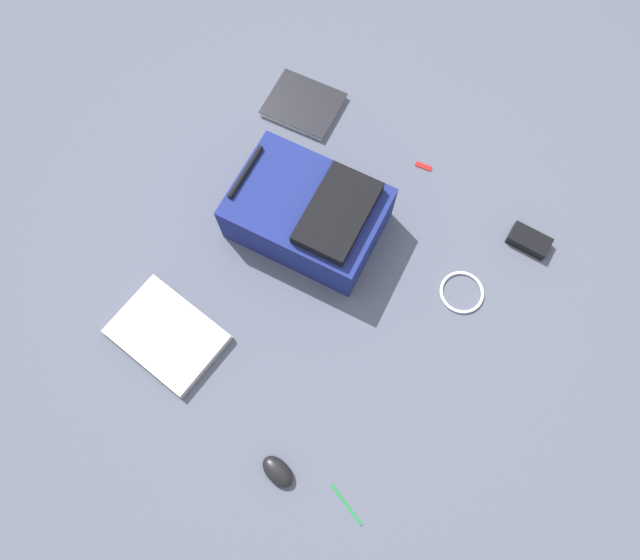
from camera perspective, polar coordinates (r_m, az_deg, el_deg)
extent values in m
plane|color=#4C5160|center=(1.74, 0.75, 0.34)|extent=(3.92, 3.92, 0.00)
cube|color=navy|center=(1.73, -1.31, 6.93)|extent=(0.37, 0.49, 0.17)
cube|color=black|center=(1.62, 1.87, 7.05)|extent=(0.30, 0.20, 0.04)
cylinder|color=black|center=(1.71, -7.77, 11.13)|extent=(0.20, 0.04, 0.02)
cube|color=#929296|center=(1.75, -15.60, -5.55)|extent=(0.26, 0.35, 0.02)
cube|color=#B7B7BC|center=(1.73, -15.74, -5.43)|extent=(0.26, 0.34, 0.01)
cube|color=silver|center=(2.04, -1.74, 17.80)|extent=(0.23, 0.27, 0.02)
cube|color=black|center=(2.03, -1.75, 17.98)|extent=(0.24, 0.27, 0.00)
ellipsoid|color=black|center=(1.63, -4.44, -19.30)|extent=(0.08, 0.11, 0.04)
torus|color=silver|center=(1.78, 14.59, -1.24)|extent=(0.14, 0.14, 0.01)
cube|color=black|center=(1.90, 21.00, 3.86)|extent=(0.08, 0.13, 0.04)
cylinder|color=#198C33|center=(1.65, 2.78, -22.39)|extent=(0.05, 0.13, 0.01)
cube|color=#B21919|center=(1.94, 10.77, 11.61)|extent=(0.03, 0.06, 0.01)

